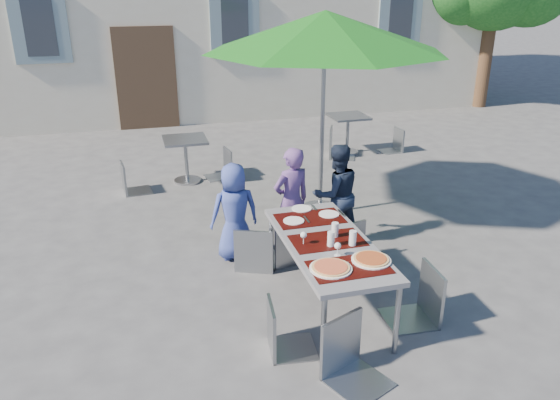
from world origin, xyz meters
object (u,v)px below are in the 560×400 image
object	(u,v)px
child_1	(292,201)
bg_chair_r_1	(396,127)
chair_4	(425,263)
bg_chair_l_0	(128,160)
pizza_near_right	(371,259)
chair_1	(287,217)
cafe_table_0	(186,153)
chair_5	(352,316)
cafe_table_1	(348,128)
bg_chair_l_1	(337,125)
chair_2	(346,216)
bg_chair_r_0	(222,147)
child_0	(235,212)
chair_0	(255,222)
chair_3	(282,299)
patio_umbrella	(325,32)
dining_table	(327,246)
child_2	(336,194)
pizza_near_left	(331,268)

from	to	relation	value
child_1	bg_chair_r_1	world-z (taller)	child_1
chair_4	bg_chair_l_0	world-z (taller)	chair_4
pizza_near_right	chair_1	distance (m)	1.56
child_1	cafe_table_0	bearing A→B (deg)	-87.74
child_1	chair_5	bearing A→B (deg)	69.56
child_1	cafe_table_1	xyz separation A→B (m)	(2.21, 3.67, -0.17)
child_1	bg_chair_l_1	bearing A→B (deg)	-134.87
child_1	cafe_table_0	world-z (taller)	child_1
pizza_near_right	chair_1	world-z (taller)	chair_1
pizza_near_right	chair_4	xyz separation A→B (m)	(0.58, 0.05, -0.15)
chair_2	bg_chair_r_0	size ratio (longest dim) A/B	1.06
child_0	chair_5	size ratio (longest dim) A/B	1.15
chair_0	chair_3	bearing A→B (deg)	-94.04
patio_umbrella	bg_chair_r_0	bearing A→B (deg)	118.48
dining_table	chair_4	xyz separation A→B (m)	(0.82, -0.45, -0.08)
dining_table	chair_1	distance (m)	1.03
chair_1	cafe_table_1	size ratio (longest dim) A/B	1.37
child_0	child_2	world-z (taller)	child_2
child_0	chair_1	bearing A→B (deg)	148.31
chair_4	bg_chair_r_1	size ratio (longest dim) A/B	1.24
bg_chair_l_1	chair_2	bearing A→B (deg)	-109.62
pizza_near_right	bg_chair_l_0	size ratio (longest dim) A/B	0.39
chair_0	bg_chair_r_0	xyz separation A→B (m)	(0.19, 3.24, -0.06)
cafe_table_1	patio_umbrella	bearing A→B (deg)	-119.16
pizza_near_right	cafe_table_1	bearing A→B (deg)	69.86
dining_table	bg_chair_r_0	size ratio (longest dim) A/B	2.05
chair_4	bg_chair_r_1	xyz separation A→B (m)	(2.34, 5.24, -0.13)
chair_0	bg_chair_l_1	distance (m)	4.49
chair_2	pizza_near_right	bearing A→B (deg)	-103.38
chair_3	bg_chair_l_0	bearing A→B (deg)	105.34
bg_chair_r_1	chair_4	bearing A→B (deg)	-114.04
pizza_near_left	bg_chair_r_1	world-z (taller)	bg_chair_r_1
chair_0	bg_chair_l_0	bearing A→B (deg)	114.55
chair_3	bg_chair_r_1	xyz separation A→B (m)	(3.77, 5.35, -0.05)
chair_5	patio_umbrella	xyz separation A→B (m)	(0.91, 3.32, 1.89)
chair_4	bg_chair_l_1	xyz separation A→B (m)	(1.12, 5.19, 0.01)
cafe_table_0	bg_chair_r_0	size ratio (longest dim) A/B	0.81
chair_3	bg_chair_r_1	distance (m)	6.55
pizza_near_right	bg_chair_l_1	xyz separation A→B (m)	(1.70, 5.24, -0.15)
chair_0	chair_4	distance (m)	1.94
child_1	bg_chair_r_1	distance (m)	4.72
chair_2	bg_chair_r_1	xyz separation A→B (m)	(2.58, 3.88, -0.07)
child_2	bg_chair_l_1	world-z (taller)	child_2
cafe_table_0	bg_chair_l_1	bearing A→B (deg)	12.17
bg_chair_r_0	chair_3	bearing A→B (deg)	-93.59
bg_chair_l_0	bg_chair_r_0	xyz separation A→B (m)	(1.52, 0.35, -0.01)
child_2	bg_chair_r_0	xyz separation A→B (m)	(-0.95, 2.82, -0.11)
dining_table	child_1	bearing A→B (deg)	89.37
child_0	child_2	distance (m)	1.30
chair_0	chair_4	xyz separation A→B (m)	(1.32, -1.42, 0.03)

